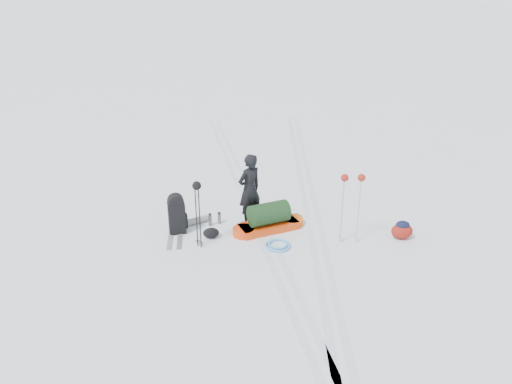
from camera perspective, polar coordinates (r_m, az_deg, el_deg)
ground at (r=10.61m, az=0.85°, el=-4.72°), size 200.00×200.00×0.00m
snow_hill_backdrop at (r=135.22m, az=22.97°, el=-11.48°), size 359.50×192.00×162.45m
ski_tracks at (r=11.47m, az=3.27°, el=-2.43°), size 3.38×17.97×0.01m
skier at (r=10.67m, az=-0.75°, el=0.26°), size 0.70×0.64×1.61m
pulk_sled at (r=10.64m, az=1.46°, el=-3.19°), size 1.69×0.92×0.62m
expedition_rucksack at (r=10.62m, az=-8.76°, el=-2.53°), size 0.87×0.68×0.88m
ski_poles_black at (r=9.66m, az=-6.75°, el=-0.21°), size 0.18×0.18×1.42m
ski_poles_silver at (r=9.91m, az=10.97°, el=0.71°), size 0.48×0.19×1.50m
touring_skis_grey at (r=11.01m, az=-9.07°, el=-3.84°), size 0.37×2.00×0.07m
touring_skis_white at (r=11.25m, az=4.52°, el=-2.96°), size 1.25×1.55×0.06m
rope_coil at (r=10.13m, az=2.51°, el=-6.06°), size 0.57×0.57×0.06m
small_daypack at (r=10.77m, az=16.35°, el=-4.18°), size 0.56×0.51×0.39m
thermos_pair at (r=10.94m, az=-4.75°, el=-3.08°), size 0.30×0.17×0.29m
stuff_sack at (r=10.45m, az=-5.15°, el=-4.67°), size 0.38×0.32×0.21m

